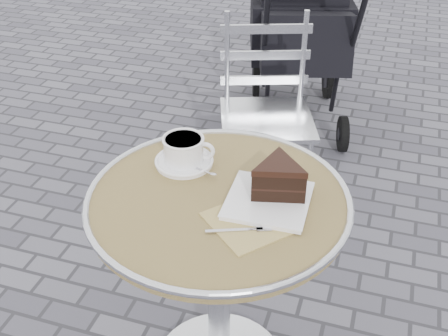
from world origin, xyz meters
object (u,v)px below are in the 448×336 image
(cafe_table, at_px, (219,244))
(baby_stroller, at_px, (300,35))
(cake_plate_set, at_px, (276,184))
(bistro_chair, at_px, (266,91))
(cappuccino_set, at_px, (184,152))

(cafe_table, relative_size, baby_stroller, 0.63)
(cake_plate_set, height_order, bistro_chair, bistro_chair)
(cafe_table, distance_m, cake_plate_set, 0.26)
(cafe_table, height_order, bistro_chair, bistro_chair)
(cake_plate_set, relative_size, bistro_chair, 0.40)
(cafe_table, relative_size, bistro_chair, 0.84)
(cake_plate_set, xyz_separation_m, baby_stroller, (-0.28, 1.83, -0.28))
(cafe_table, height_order, cake_plate_set, cake_plate_set)
(bistro_chair, relative_size, baby_stroller, 0.75)
(cappuccino_set, bearing_deg, cake_plate_set, -29.24)
(bistro_chair, height_order, baby_stroller, baby_stroller)
(cappuccino_set, relative_size, bistro_chair, 0.22)
(cake_plate_set, relative_size, baby_stroller, 0.30)
(baby_stroller, bearing_deg, bistro_chair, -105.69)
(cappuccino_set, xyz_separation_m, baby_stroller, (0.01, 1.73, -0.27))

